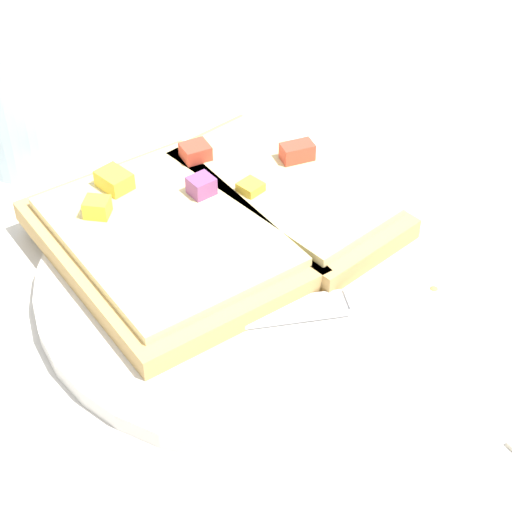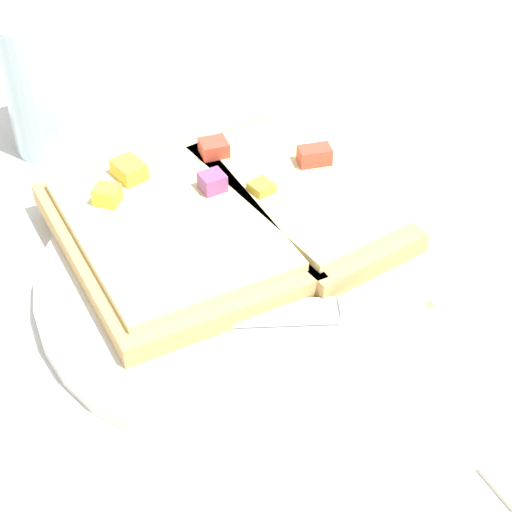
{
  "view_description": "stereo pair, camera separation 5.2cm",
  "coord_description": "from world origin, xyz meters",
  "views": [
    {
      "loc": [
        -0.22,
        -0.32,
        0.36
      ],
      "look_at": [
        0.0,
        0.0,
        0.02
      ],
      "focal_mm": 60.0,
      "sensor_mm": 36.0,
      "label": 1
    },
    {
      "loc": [
        -0.18,
        -0.35,
        0.36
      ],
      "look_at": [
        0.0,
        0.0,
        0.02
      ],
      "focal_mm": 60.0,
      "sensor_mm": 36.0,
      "label": 2
    }
  ],
  "objects": [
    {
      "name": "drinking_glass",
      "position": [
        -0.06,
        0.21,
        0.05
      ],
      "size": [
        0.06,
        0.06,
        0.1
      ],
      "color": "silver",
      "rests_on": "ground"
    },
    {
      "name": "fork",
      "position": [
        0.02,
        0.02,
        0.01
      ],
      "size": [
        0.2,
        0.12,
        0.01
      ],
      "rotation": [
        0.0,
        0.0,
        8.94
      ],
      "color": "silver",
      "rests_on": "plate"
    },
    {
      "name": "knife",
      "position": [
        0.02,
        -0.05,
        0.01
      ],
      "size": [
        0.19,
        0.1,
        0.01
      ],
      "rotation": [
        0.0,
        0.0,
        9.0
      ],
      "color": "silver",
      "rests_on": "plate"
    },
    {
      "name": "pizza_slice_corner",
      "position": [
        0.05,
        0.05,
        0.02
      ],
      "size": [
        0.1,
        0.18,
        0.03
      ],
      "rotation": [
        0.0,
        0.0,
        4.84
      ],
      "color": "tan",
      "rests_on": "plate"
    },
    {
      "name": "plate",
      "position": [
        0.0,
        0.0,
        0.01
      ],
      "size": [
        0.27,
        0.27,
        0.01
      ],
      "color": "silver",
      "rests_on": "ground"
    },
    {
      "name": "pizza_slice_main",
      "position": [
        -0.04,
        0.05,
        0.02
      ],
      "size": [
        0.13,
        0.17,
        0.03
      ],
      "rotation": [
        0.0,
        0.0,
        4.72
      ],
      "color": "tan",
      "rests_on": "plate"
    },
    {
      "name": "ground_plane",
      "position": [
        0.0,
        0.0,
        0.0
      ],
      "size": [
        4.0,
        4.0,
        0.0
      ],
      "primitive_type": "plane",
      "color": "beige"
    },
    {
      "name": "crumb_scatter",
      "position": [
        0.07,
        0.01,
        0.02
      ],
      "size": [
        0.05,
        0.18,
        0.01
      ],
      "color": "tan",
      "rests_on": "plate"
    }
  ]
}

